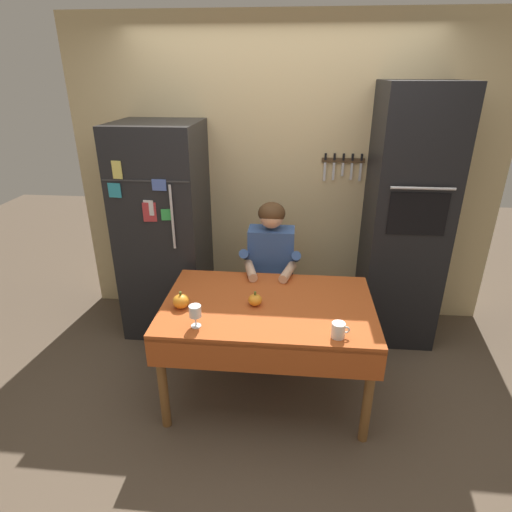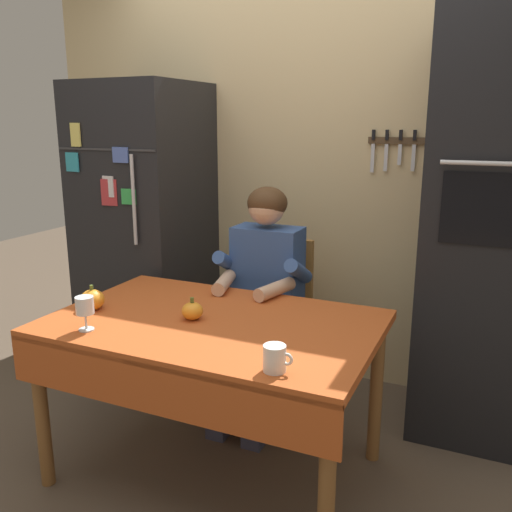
{
  "view_description": "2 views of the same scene",
  "coord_description": "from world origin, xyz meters",
  "px_view_note": "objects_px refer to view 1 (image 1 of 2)",
  "views": [
    {
      "loc": [
        0.15,
        -2.33,
        2.16
      ],
      "look_at": [
        -0.1,
        0.3,
        0.99
      ],
      "focal_mm": 29.44,
      "sensor_mm": 36.0,
      "label": 1
    },
    {
      "loc": [
        1.08,
        -1.84,
        1.57
      ],
      "look_at": [
        0.12,
        0.29,
        0.99
      ],
      "focal_mm": 38.19,
      "sensor_mm": 36.0,
      "label": 2
    }
  ],
  "objects_px": {
    "wine_glass": "(195,312)",
    "refrigerator": "(165,231)",
    "wall_oven": "(405,220)",
    "chair_behind_person": "(271,281)",
    "pumpkin_medium": "(255,300)",
    "dining_table": "(268,316)",
    "coffee_mug": "(339,330)",
    "pumpkin_large": "(181,301)",
    "seated_person": "(270,266)"
  },
  "relations": [
    {
      "from": "wine_glass",
      "to": "refrigerator",
      "type": "bearing_deg",
      "value": 114.33
    },
    {
      "from": "wall_oven",
      "to": "wine_glass",
      "type": "relative_size",
      "value": 14.67
    },
    {
      "from": "wine_glass",
      "to": "chair_behind_person",
      "type": "bearing_deg",
      "value": 70.06
    },
    {
      "from": "refrigerator",
      "to": "wine_glass",
      "type": "height_order",
      "value": "refrigerator"
    },
    {
      "from": "refrigerator",
      "to": "wine_glass",
      "type": "bearing_deg",
      "value": -65.67
    },
    {
      "from": "wine_glass",
      "to": "pumpkin_medium",
      "type": "xyz_separation_m",
      "value": [
        0.33,
        0.29,
        -0.06
      ]
    },
    {
      "from": "dining_table",
      "to": "coffee_mug",
      "type": "xyz_separation_m",
      "value": [
        0.43,
        -0.33,
        0.13
      ]
    },
    {
      "from": "wall_oven",
      "to": "pumpkin_large",
      "type": "xyz_separation_m",
      "value": [
        -1.61,
        -1.01,
        -0.26
      ]
    },
    {
      "from": "refrigerator",
      "to": "pumpkin_medium",
      "type": "relative_size",
      "value": 18.34
    },
    {
      "from": "dining_table",
      "to": "wine_glass",
      "type": "relative_size",
      "value": 9.78
    },
    {
      "from": "pumpkin_large",
      "to": "chair_behind_person",
      "type": "bearing_deg",
      "value": 58.47
    },
    {
      "from": "seated_person",
      "to": "pumpkin_large",
      "type": "xyz_separation_m",
      "value": [
        -0.54,
        -0.69,
        0.05
      ]
    },
    {
      "from": "coffee_mug",
      "to": "wine_glass",
      "type": "relative_size",
      "value": 0.75
    },
    {
      "from": "chair_behind_person",
      "to": "seated_person",
      "type": "bearing_deg",
      "value": -90.0
    },
    {
      "from": "pumpkin_large",
      "to": "dining_table",
      "type": "bearing_deg",
      "value": 8.83
    },
    {
      "from": "wall_oven",
      "to": "pumpkin_medium",
      "type": "distance_m",
      "value": 1.49
    },
    {
      "from": "seated_person",
      "to": "pumpkin_medium",
      "type": "height_order",
      "value": "seated_person"
    },
    {
      "from": "dining_table",
      "to": "refrigerator",
      "type": "bearing_deg",
      "value": 137.09
    },
    {
      "from": "dining_table",
      "to": "pumpkin_medium",
      "type": "relative_size",
      "value": 14.26
    },
    {
      "from": "coffee_mug",
      "to": "pumpkin_large",
      "type": "relative_size",
      "value": 0.92
    },
    {
      "from": "dining_table",
      "to": "wall_oven",
      "type": "bearing_deg",
      "value": 41.31
    },
    {
      "from": "wall_oven",
      "to": "wine_glass",
      "type": "height_order",
      "value": "wall_oven"
    },
    {
      "from": "seated_person",
      "to": "refrigerator",
      "type": "bearing_deg",
      "value": 163.26
    },
    {
      "from": "chair_behind_person",
      "to": "pumpkin_large",
      "type": "xyz_separation_m",
      "value": [
        -0.54,
        -0.88,
        0.28
      ]
    },
    {
      "from": "wall_oven",
      "to": "pumpkin_medium",
      "type": "bearing_deg",
      "value": -140.6
    },
    {
      "from": "wine_glass",
      "to": "seated_person",
      "type": "bearing_deg",
      "value": 66.3
    },
    {
      "from": "refrigerator",
      "to": "wine_glass",
      "type": "relative_size",
      "value": 12.58
    },
    {
      "from": "wall_oven",
      "to": "seated_person",
      "type": "distance_m",
      "value": 1.16
    },
    {
      "from": "pumpkin_large",
      "to": "refrigerator",
      "type": "bearing_deg",
      "value": 111.82
    },
    {
      "from": "pumpkin_large",
      "to": "seated_person",
      "type": "bearing_deg",
      "value": 52.0
    },
    {
      "from": "chair_behind_person",
      "to": "wall_oven",
      "type": "bearing_deg",
      "value": 6.92
    },
    {
      "from": "seated_person",
      "to": "pumpkin_medium",
      "type": "xyz_separation_m",
      "value": [
        -0.06,
        -0.61,
        0.04
      ]
    },
    {
      "from": "dining_table",
      "to": "pumpkin_large",
      "type": "height_order",
      "value": "pumpkin_large"
    },
    {
      "from": "seated_person",
      "to": "pumpkin_large",
      "type": "relative_size",
      "value": 10.74
    },
    {
      "from": "refrigerator",
      "to": "seated_person",
      "type": "distance_m",
      "value": 0.98
    },
    {
      "from": "pumpkin_medium",
      "to": "wall_oven",
      "type": "bearing_deg",
      "value": 39.4
    },
    {
      "from": "dining_table",
      "to": "pumpkin_medium",
      "type": "xyz_separation_m",
      "value": [
        -0.08,
        -0.01,
        0.12
      ]
    },
    {
      "from": "chair_behind_person",
      "to": "seated_person",
      "type": "distance_m",
      "value": 0.29
    },
    {
      "from": "dining_table",
      "to": "coffee_mug",
      "type": "relative_size",
      "value": 13.07
    },
    {
      "from": "wine_glass",
      "to": "pumpkin_large",
      "type": "bearing_deg",
      "value": 124.69
    },
    {
      "from": "refrigerator",
      "to": "wall_oven",
      "type": "xyz_separation_m",
      "value": [
        2.0,
        0.04,
        0.15
      ]
    },
    {
      "from": "wall_oven",
      "to": "pumpkin_large",
      "type": "distance_m",
      "value": 1.92
    },
    {
      "from": "pumpkin_large",
      "to": "wine_glass",
      "type": "bearing_deg",
      "value": -55.31
    },
    {
      "from": "wall_oven",
      "to": "wine_glass",
      "type": "distance_m",
      "value": 1.92
    },
    {
      "from": "chair_behind_person",
      "to": "pumpkin_medium",
      "type": "height_order",
      "value": "chair_behind_person"
    },
    {
      "from": "coffee_mug",
      "to": "pumpkin_medium",
      "type": "bearing_deg",
      "value": 148.29
    },
    {
      "from": "dining_table",
      "to": "coffee_mug",
      "type": "height_order",
      "value": "coffee_mug"
    },
    {
      "from": "refrigerator",
      "to": "chair_behind_person",
      "type": "height_order",
      "value": "refrigerator"
    },
    {
      "from": "chair_behind_person",
      "to": "pumpkin_medium",
      "type": "bearing_deg",
      "value": -94.49
    },
    {
      "from": "chair_behind_person",
      "to": "pumpkin_large",
      "type": "distance_m",
      "value": 1.07
    }
  ]
}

